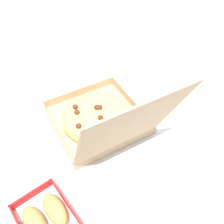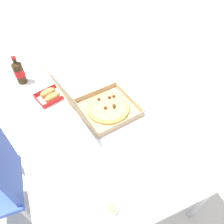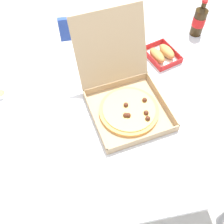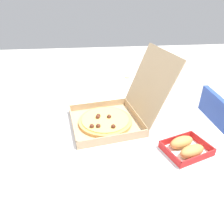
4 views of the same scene
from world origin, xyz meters
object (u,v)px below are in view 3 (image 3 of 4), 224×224
Objects in this scene: dipping_sauce_cup at (1,95)px; bread_side_box at (162,54)px; cola_bottle at (199,20)px; pizza_box_open at (126,99)px; paper_menu at (22,67)px; chair at (89,48)px.

bread_side_box is at bearing 7.14° from dipping_sauce_cup.
pizza_box_open is at bearing -140.14° from cola_bottle.
dipping_sauce_cup is (-0.10, -0.19, 0.01)m from paper_menu.
pizza_box_open is at bearing -83.61° from chair.
dipping_sauce_cup is at bearing -166.57° from cola_bottle.
chair is at bearing 48.84° from dipping_sauce_cup.
dipping_sauce_cup is at bearing -109.39° from paper_menu.
pizza_box_open is 0.63m from dipping_sauce_cup.
pizza_box_open reaches higher than bread_side_box.
pizza_box_open is 9.58× the size of dipping_sauce_cup.
cola_bottle is 1.07× the size of paper_menu.
paper_menu is 0.21m from dipping_sauce_cup.
bread_side_box is 0.32m from cola_bottle.
paper_menu is at bearing -175.24° from cola_bottle.
cola_bottle is 1.05m from paper_menu.
dipping_sauce_cup reaches higher than paper_menu.
cola_bottle is at bearing 13.43° from dipping_sauce_cup.
dipping_sauce_cup is (-0.52, -0.59, 0.29)m from chair.
bread_side_box is (0.27, 0.29, -0.03)m from pizza_box_open.
paper_menu is (-0.50, 0.37, -0.05)m from pizza_box_open.
bread_side_box is 0.78m from paper_menu.
chair is 0.64m from paper_menu.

